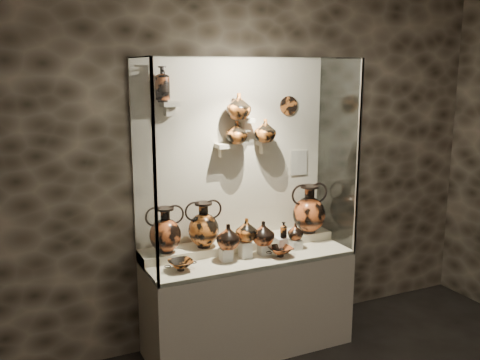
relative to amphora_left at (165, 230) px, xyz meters
name	(u,v)px	position (x,y,z in m)	size (l,w,h in m)	color
wall_back	(232,156)	(0.65, 0.18, 0.52)	(5.00, 0.02, 3.20)	black
plinth	(248,303)	(0.65, -0.14, -0.68)	(1.70, 0.60, 0.80)	#BDAF98
front_tier	(248,256)	(0.65, -0.14, -0.27)	(1.68, 0.58, 0.03)	beige
rear_tier	(239,246)	(0.65, 0.03, -0.23)	(1.70, 0.25, 0.10)	beige
back_panel	(232,156)	(0.65, 0.17, 0.52)	(1.70, 0.03, 1.60)	#BDAF98
glass_front	(266,168)	(0.65, -0.44, 0.52)	(1.70, 0.01, 1.60)	white
glass_left	(143,170)	(-0.20, -0.14, 0.52)	(0.01, 0.60, 1.60)	white
glass_right	(338,154)	(1.49, -0.14, 0.52)	(0.01, 0.60, 1.60)	white
glass_top	(249,58)	(0.65, -0.14, 1.31)	(1.70, 0.60, 0.01)	white
frame_post_left	(155,177)	(-0.19, -0.43, 0.52)	(0.02, 0.02, 1.60)	gray
frame_post_right	(358,160)	(1.49, -0.43, 0.52)	(0.02, 0.02, 1.60)	gray
pedestal_a	(226,254)	(0.43, -0.19, -0.20)	(0.09, 0.09, 0.10)	silver
pedestal_b	(245,250)	(0.60, -0.19, -0.19)	(0.09, 0.09, 0.13)	silver
pedestal_c	(264,249)	(0.77, -0.19, -0.21)	(0.09, 0.09, 0.09)	silver
pedestal_d	(281,245)	(0.93, -0.19, -0.19)	(0.09, 0.09, 0.12)	silver
pedestal_e	(296,245)	(1.07, -0.19, -0.21)	(0.09, 0.09, 0.08)	silver
bracket_ul	(170,104)	(0.10, 0.10, 0.97)	(0.14, 0.12, 0.04)	#BDAF98
bracket_ca	(225,146)	(0.55, 0.10, 0.62)	(0.14, 0.12, 0.04)	#BDAF98
bracket_cb	(247,120)	(0.75, 0.10, 0.82)	(0.10, 0.12, 0.04)	#BDAF98
bracket_cc	(266,143)	(0.93, 0.10, 0.62)	(0.14, 0.12, 0.04)	#BDAF98
amphora_left	(165,230)	(0.00, 0.00, 0.00)	(0.29, 0.29, 0.37)	#9F451E
amphora_mid	(204,225)	(0.32, 0.00, 0.00)	(0.30, 0.30, 0.38)	#C36222
amphora_right	(309,209)	(1.30, -0.02, 0.03)	(0.34, 0.34, 0.43)	#9F451E
jug_a	(228,236)	(0.45, -0.20, -0.05)	(0.19, 0.19, 0.20)	#9F451E
jug_b	(246,230)	(0.62, -0.18, -0.03)	(0.18, 0.18, 0.19)	#C36222
jug_c	(263,233)	(0.75, -0.21, -0.07)	(0.19, 0.19, 0.19)	#9F451E
jug_e	(295,232)	(1.07, -0.18, -0.10)	(0.13, 0.13, 0.14)	#9F451E
lekythos_small	(283,229)	(0.94, -0.21, -0.06)	(0.07, 0.07, 0.15)	#C36222
kylix_left	(181,264)	(0.04, -0.25, -0.21)	(0.24, 0.20, 0.10)	#C36222
kylix_right	(280,251)	(0.86, -0.29, -0.20)	(0.24, 0.20, 0.10)	#9F451E
lekythos_tall	(162,82)	(0.03, 0.09, 1.14)	(0.12, 0.12, 0.31)	#9F451E
ovoid_vase_a	(236,132)	(0.64, 0.06, 0.73)	(0.18, 0.18, 0.19)	#C36222
ovoid_vase_b	(239,106)	(0.65, 0.05, 0.94)	(0.20, 0.20, 0.21)	#C36222
ovoid_vase_c	(265,130)	(0.90, 0.05, 0.73)	(0.18, 0.18, 0.19)	#C36222
wall_plate	(289,106)	(1.17, 0.14, 0.92)	(0.16, 0.16, 0.02)	brown
info_placard	(299,163)	(1.29, 0.15, 0.41)	(0.17, 0.01, 0.22)	beige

